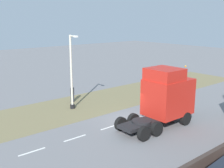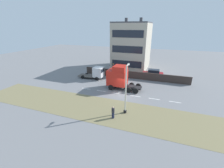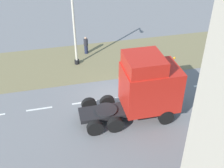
% 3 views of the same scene
% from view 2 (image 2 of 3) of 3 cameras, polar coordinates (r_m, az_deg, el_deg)
% --- Properties ---
extents(ground_plane, '(120.00, 120.00, 0.00)m').
position_cam_2_polar(ground_plane, '(26.68, 3.98, -3.87)').
color(ground_plane, slate).
rests_on(ground_plane, ground).
extents(grass_verge, '(7.00, 44.00, 0.01)m').
position_cam_2_polar(grass_verge, '(21.64, -0.54, -10.21)').
color(grass_verge, olive).
rests_on(grass_verge, ground).
extents(lane_markings, '(0.16, 17.80, 0.00)m').
position_cam_2_polar(lane_markings, '(26.51, 5.43, -4.07)').
color(lane_markings, white).
rests_on(lane_markings, ground).
extents(boundary_wall, '(0.25, 24.00, 1.69)m').
position_cam_2_polar(boundary_wall, '(34.54, 8.20, 3.41)').
color(boundary_wall, '#382D28').
rests_on(boundary_wall, ground).
extents(building_block, '(11.62, 8.87, 13.37)m').
position_cam_2_polar(building_block, '(42.92, 7.73, 14.15)').
color(building_block, '#B7AD99').
rests_on(building_block, ground).
extents(lorry_cab, '(2.78, 6.52, 4.64)m').
position_cam_2_polar(lorry_cab, '(28.25, 2.55, 2.56)').
color(lorry_cab, black).
rests_on(lorry_cab, ground).
extents(flatbed_truck, '(2.19, 5.93, 2.77)m').
position_cam_2_polar(flatbed_truck, '(34.01, -5.93, 4.30)').
color(flatbed_truck, silver).
rests_on(flatbed_truck, ground).
extents(parked_car, '(2.16, 4.59, 2.08)m').
position_cam_2_polar(parked_car, '(35.65, 15.35, 3.70)').
color(parked_car, maroon).
rests_on(parked_car, ground).
extents(lamp_post, '(1.33, 0.43, 6.78)m').
position_cam_2_polar(lamp_post, '(19.94, 5.26, -3.37)').
color(lamp_post, black).
rests_on(lamp_post, ground).
extents(pedestrian, '(0.39, 0.39, 1.70)m').
position_cam_2_polar(pedestrian, '(19.71, 0.40, -10.82)').
color(pedestrian, '#1E233D').
rests_on(pedestrian, ground).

